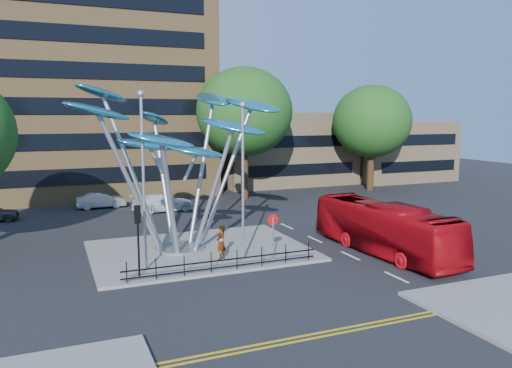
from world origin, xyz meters
name	(u,v)px	position (x,y,z in m)	size (l,w,h in m)	color
ground	(256,282)	(0.00, 0.00, 0.00)	(120.00, 120.00, 0.00)	black
traffic_island	(200,251)	(-1.00, 6.00, 0.07)	(12.00, 9.00, 0.15)	slate
double_yellow_near	(320,333)	(0.00, -6.00, 0.01)	(40.00, 0.12, 0.01)	gold
double_yellow_far	(325,336)	(0.00, -6.30, 0.01)	(40.00, 0.12, 0.01)	gold
brick_tower	(72,40)	(-6.00, 32.00, 15.00)	(25.00, 15.00, 30.00)	olive
low_building_near	(285,148)	(16.00, 30.00, 4.00)	(15.00, 8.00, 8.00)	tan
low_building_far	(397,151)	(30.00, 28.00, 3.50)	(12.00, 8.00, 7.00)	tan
tree_right	(244,112)	(8.00, 22.00, 8.04)	(8.80, 8.80, 12.11)	black
tree_far	(372,121)	(22.00, 22.00, 7.11)	(8.00, 8.00, 10.81)	black
leaf_sculpture	(176,131)	(-2.07, 6.68, 6.87)	(12.72, 9.54, 9.51)	#9EA0A5
street_lamp_left	(143,165)	(-4.50, 3.50, 5.36)	(0.36, 0.36, 8.80)	#9EA0A5
street_lamp_right	(243,167)	(0.50, 3.00, 5.09)	(0.36, 0.36, 8.30)	#9EA0A5
traffic_light_island	(138,225)	(-5.00, 2.50, 2.61)	(0.28, 0.18, 3.42)	black
no_entry_sign_island	(273,229)	(2.00, 2.52, 1.82)	(0.60, 0.10, 2.45)	#9EA0A5
pedestrian_railing_front	(224,263)	(-1.00, 1.70, 0.55)	(10.00, 0.06, 1.00)	black
red_bus	(384,228)	(8.50, 1.70, 1.45)	(2.43, 10.38, 2.89)	#A6070F
pedestrian	(221,243)	(-0.51, 3.63, 1.07)	(0.67, 0.44, 1.83)	gray
parked_car_mid	(101,200)	(-4.84, 22.26, 0.65)	(1.38, 3.97, 1.31)	#B2B5BB
parked_car_right	(163,203)	(-0.34, 18.80, 0.72)	(2.03, 4.99, 1.45)	silver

